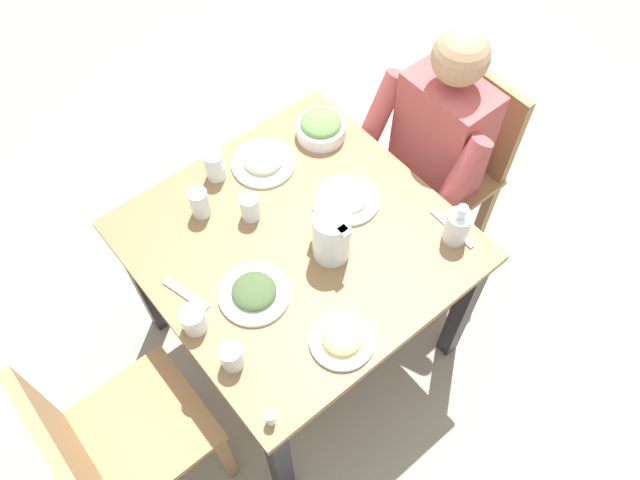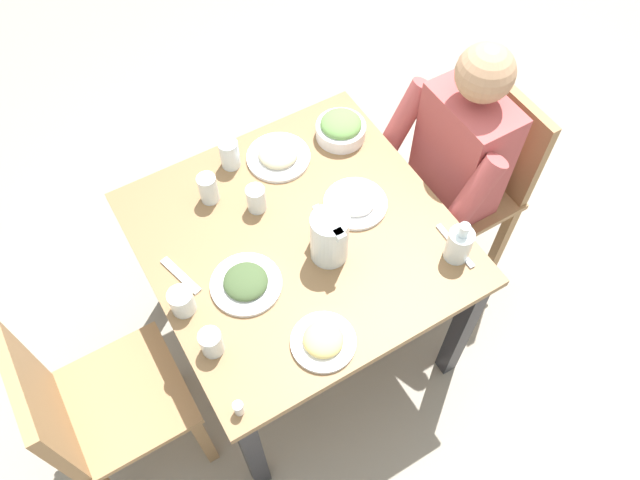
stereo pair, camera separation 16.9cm
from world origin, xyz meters
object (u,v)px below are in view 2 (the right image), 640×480
object	(u,v)px
plate_fries	(323,340)
water_glass_by_pitcher	(208,189)
salt_shaker	(239,408)
chair_far	(93,408)
dining_table	(299,254)
plate_beans	(278,155)
plate_yoghurt	(355,202)
water_glass_near_right	(230,154)
water_pitcher	(329,237)
water_glass_far_right	(256,199)
water_glass_center	(182,301)
diner_near	(438,174)
plate_dolmas	(246,283)
oil_carafe	(459,245)
chair_near	(474,177)
water_glass_far_left	(211,342)
salad_bowl	(341,128)

from	to	relation	value
plate_fries	water_glass_by_pitcher	bearing A→B (deg)	5.07
salt_shaker	chair_far	bearing A→B (deg)	49.58
dining_table	plate_beans	bearing A→B (deg)	-17.83
plate_yoghurt	water_glass_near_right	size ratio (longest dim) A/B	1.94
water_pitcher	salt_shaker	distance (m)	0.57
salt_shaker	water_glass_near_right	bearing A→B (deg)	-24.87
plate_yoghurt	water_glass_far_right	size ratio (longest dim) A/B	2.20
water_glass_center	water_pitcher	bearing A→B (deg)	-96.84
chair_far	diner_near	distance (m)	1.41
plate_dolmas	water_glass_near_right	distance (m)	0.49
water_pitcher	water_glass_near_right	world-z (taller)	water_pitcher
oil_carafe	salt_shaker	bearing A→B (deg)	96.99
diner_near	water_glass_near_right	xyz separation A→B (m)	(0.36, 0.65, 0.14)
salt_shaker	water_glass_center	bearing A→B (deg)	0.17
chair_near	plate_dolmas	size ratio (longest dim) A/B	4.05
plate_beans	water_pitcher	bearing A→B (deg)	173.27
plate_dolmas	water_glass_by_pitcher	distance (m)	0.37
chair_near	diner_near	distance (m)	0.25
water_glass_by_pitcher	water_glass_far_left	bearing A→B (deg)	155.60
water_glass_near_right	chair_far	bearing A→B (deg)	122.48
oil_carafe	water_glass_far_right	bearing A→B (deg)	43.05
plate_dolmas	water_glass_by_pitcher	xyz separation A→B (m)	(0.36, -0.05, 0.04)
dining_table	salt_shaker	xyz separation A→B (m)	(-0.42, 0.42, 0.14)
salad_bowl	dining_table	bearing A→B (deg)	130.55
diner_near	salad_bowl	world-z (taller)	diner_near
plate_fries	salt_shaker	xyz separation A→B (m)	(-0.06, 0.30, 0.01)
dining_table	chair_near	size ratio (longest dim) A/B	1.07
salad_bowl	water_glass_center	xyz separation A→B (m)	(-0.35, 0.77, 0.00)
plate_dolmas	water_pitcher	bearing A→B (deg)	-96.38
plate_yoghurt	water_glass_far_left	distance (m)	0.67
plate_beans	water_glass_center	distance (m)	0.64
dining_table	plate_yoghurt	xyz separation A→B (m)	(0.01, -0.23, 0.13)
water_glass_by_pitcher	water_glass_far_left	world-z (taller)	water_glass_by_pitcher
plate_dolmas	water_glass_by_pitcher	bearing A→B (deg)	-7.65
diner_near	salad_bowl	size ratio (longest dim) A/B	6.68
water_glass_by_pitcher	oil_carafe	bearing A→B (deg)	-136.36
chair_near	plate_beans	bearing A→B (deg)	66.93
diner_near	water_glass_far_left	world-z (taller)	diner_near
diner_near	plate_fries	bearing A→B (deg)	118.13
chair_far	plate_yoghurt	size ratio (longest dim) A/B	4.19
water_glass_by_pitcher	water_glass_near_right	xyz separation A→B (m)	(0.10, -0.13, 0.00)
water_glass_center	salt_shaker	distance (m)	0.37
water_glass_by_pitcher	water_glass_far_right	world-z (taller)	water_glass_by_pitcher
diner_near	water_glass_center	world-z (taller)	diner_near
chair_far	salad_bowl	bearing A→B (deg)	-71.05
water_glass_center	salad_bowl	bearing A→B (deg)	-65.65
water_glass_by_pitcher	water_glass_near_right	size ratio (longest dim) A/B	0.99
water_pitcher	plate_yoghurt	distance (m)	0.23
dining_table	chair_near	xyz separation A→B (m)	(0.02, -0.80, -0.12)
water_glass_by_pitcher	water_glass_near_right	distance (m)	0.16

